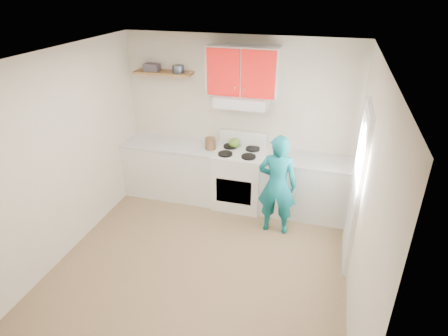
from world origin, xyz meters
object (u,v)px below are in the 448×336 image
(tin, at_px, (178,69))
(kettle, at_px, (234,143))
(stove, at_px, (239,179))
(crock, at_px, (210,144))
(person, at_px, (277,185))

(tin, bearing_deg, kettle, 0.32)
(tin, height_order, kettle, tin)
(kettle, bearing_deg, tin, 177.57)
(stove, xyz_separation_m, crock, (-0.46, 0.00, 0.54))
(kettle, xyz_separation_m, crock, (-0.34, -0.16, 0.00))
(person, bearing_deg, stove, -40.13)
(stove, distance_m, kettle, 0.57)
(stove, distance_m, person, 0.92)
(kettle, height_order, person, person)
(kettle, relative_size, person, 0.12)
(stove, height_order, tin, tin)
(stove, bearing_deg, person, -38.88)
(tin, bearing_deg, stove, -9.02)
(kettle, bearing_deg, crock, -157.50)
(stove, height_order, kettle, kettle)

